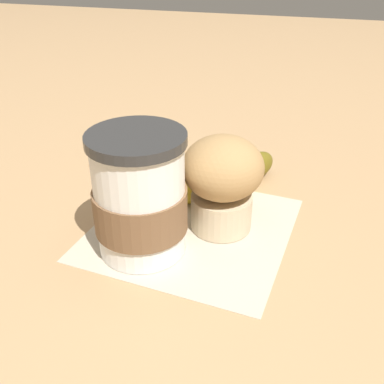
# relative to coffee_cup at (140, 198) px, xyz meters

# --- Properties ---
(ground_plane) EXTENTS (3.00, 3.00, 0.00)m
(ground_plane) POSITION_rel_coffee_cup_xyz_m (0.05, -0.04, -0.06)
(ground_plane) COLOR tan
(paper_napkin) EXTENTS (0.23, 0.23, 0.00)m
(paper_napkin) POSITION_rel_coffee_cup_xyz_m (0.05, -0.04, -0.06)
(paper_napkin) COLOR beige
(paper_napkin) RESTS_ON ground_plane
(coffee_cup) EXTENTS (0.10, 0.10, 0.13)m
(coffee_cup) POSITION_rel_coffee_cup_xyz_m (0.00, 0.00, 0.00)
(coffee_cup) COLOR white
(coffee_cup) RESTS_ON paper_napkin
(muffin) EXTENTS (0.09, 0.09, 0.11)m
(muffin) POSITION_rel_coffee_cup_xyz_m (0.06, -0.07, -0.00)
(muffin) COLOR beige
(muffin) RESTS_ON paper_napkin
(banana) EXTENTS (0.15, 0.13, 0.04)m
(banana) POSITION_rel_coffee_cup_xyz_m (0.14, -0.06, -0.04)
(banana) COLOR yellow
(banana) RESTS_ON paper_napkin
(wooden_stirrer) EXTENTS (0.05, 0.10, 0.00)m
(wooden_stirrer) POSITION_rel_coffee_cup_xyz_m (0.18, 0.10, -0.06)
(wooden_stirrer) COLOR tan
(wooden_stirrer) RESTS_ON ground_plane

